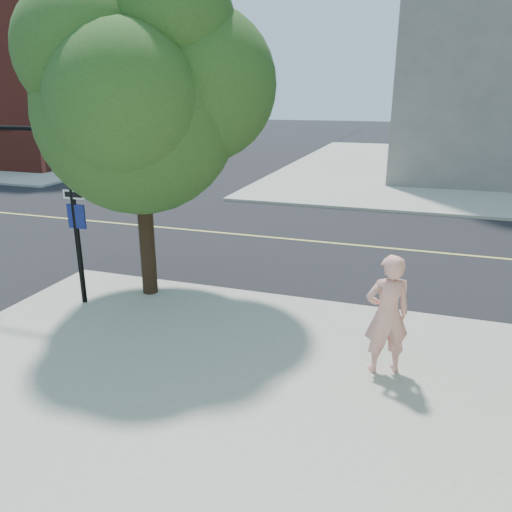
% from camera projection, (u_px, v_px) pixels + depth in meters
% --- Properties ---
extents(ground, '(140.00, 140.00, 0.00)m').
position_uv_depth(ground, '(119.00, 279.00, 11.81)').
color(ground, black).
rests_on(ground, ground).
extents(road_ew, '(140.00, 9.00, 0.01)m').
position_uv_depth(road_ew, '(199.00, 231.00, 15.86)').
color(road_ew, black).
rests_on(road_ew, ground).
extents(sidewalk_nw, '(26.00, 25.00, 0.12)m').
position_uv_depth(sidewalk_nw, '(17.00, 149.00, 38.08)').
color(sidewalk_nw, '#A5A595').
rests_on(sidewalk_nw, ground).
extents(man_on_phone, '(0.81, 0.69, 1.88)m').
position_uv_depth(man_on_phone, '(387.00, 315.00, 7.41)').
color(man_on_phone, '#E2998D').
rests_on(man_on_phone, sidewalk_se).
extents(street_tree, '(4.84, 4.40, 6.42)m').
position_uv_depth(street_tree, '(142.00, 89.00, 9.40)').
color(street_tree, black).
rests_on(street_tree, sidewalk_se).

